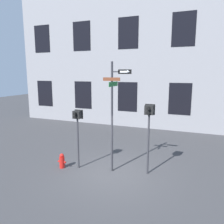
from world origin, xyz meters
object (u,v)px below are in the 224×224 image
at_px(street_sign_pole, 113,109).
at_px(fire_hydrant, 62,161).
at_px(pedestrian_signal_right, 149,120).
at_px(pedestrian_signal_left, 77,123).

distance_m(street_sign_pole, fire_hydrant, 3.40).
height_order(street_sign_pole, pedestrian_signal_right, street_sign_pole).
relative_size(pedestrian_signal_left, pedestrian_signal_right, 0.89).
height_order(pedestrian_signal_left, fire_hydrant, pedestrian_signal_left).
xyz_separation_m(street_sign_pole, pedestrian_signal_left, (-1.61, -0.25, -0.66)).
bearing_deg(pedestrian_signal_right, fire_hydrant, -167.17).
xyz_separation_m(street_sign_pole, pedestrian_signal_right, (1.45, 0.32, -0.38)).
distance_m(street_sign_pole, pedestrian_signal_left, 1.76).
xyz_separation_m(pedestrian_signal_left, pedestrian_signal_right, (3.06, 0.57, 0.28)).
relative_size(street_sign_pole, fire_hydrant, 6.98).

